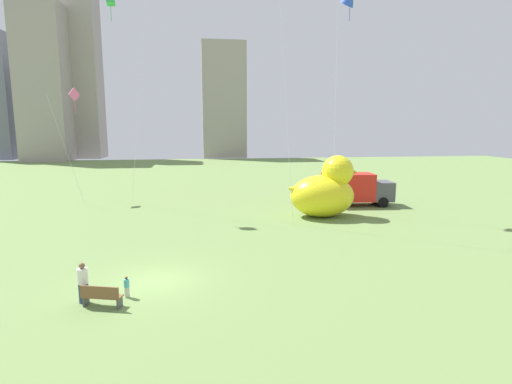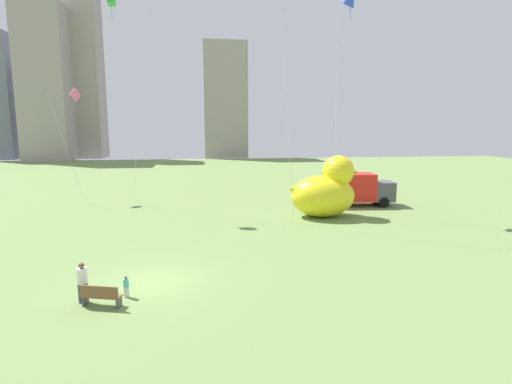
% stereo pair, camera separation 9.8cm
% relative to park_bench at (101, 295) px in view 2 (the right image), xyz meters
% --- Properties ---
extents(ground_plane, '(140.00, 140.00, 0.00)m').
position_rel_park_bench_xyz_m(ground_plane, '(1.73, 2.37, -0.47)').
color(ground_plane, olive).
extents(park_bench, '(1.62, 0.87, 0.90)m').
position_rel_park_bench_xyz_m(park_bench, '(0.00, 0.00, 0.00)').
color(park_bench, brown).
rests_on(park_bench, ground).
extents(person_adult, '(0.41, 0.41, 1.66)m').
position_rel_park_bench_xyz_m(person_adult, '(-0.79, 0.53, 0.44)').
color(person_adult, '#38476B').
rests_on(person_adult, ground).
extents(person_child, '(0.22, 0.22, 0.90)m').
position_rel_park_bench_xyz_m(person_child, '(0.81, 0.82, 0.03)').
color(person_child, silver).
rests_on(person_child, ground).
extents(giant_inflatable_duck, '(5.73, 3.68, 4.75)m').
position_rel_park_bench_xyz_m(giant_inflatable_duck, '(13.44, 14.22, 1.55)').
color(giant_inflatable_duck, yellow).
rests_on(giant_inflatable_duck, ground).
extents(box_truck, '(6.25, 2.88, 2.85)m').
position_rel_park_bench_xyz_m(box_truck, '(17.53, 18.19, 0.97)').
color(box_truck, red).
rests_on(box_truck, ground).
extents(city_skyline, '(56.41, 14.98, 37.67)m').
position_rel_park_bench_xyz_m(city_skyline, '(-17.76, 76.61, 14.59)').
color(city_skyline, slate).
rests_on(city_skyline, ground).
extents(kite_green, '(3.04, 3.12, 17.37)m').
position_rel_park_bench_xyz_m(kite_green, '(-2.59, 18.90, 16.13)').
color(kite_green, silver).
rests_on(kite_green, ground).
extents(kite_pink, '(3.01, 2.71, 10.46)m').
position_rel_park_bench_xyz_m(kite_pink, '(-7.38, 24.44, 8.94)').
color(kite_pink, silver).
rests_on(kite_pink, ground).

